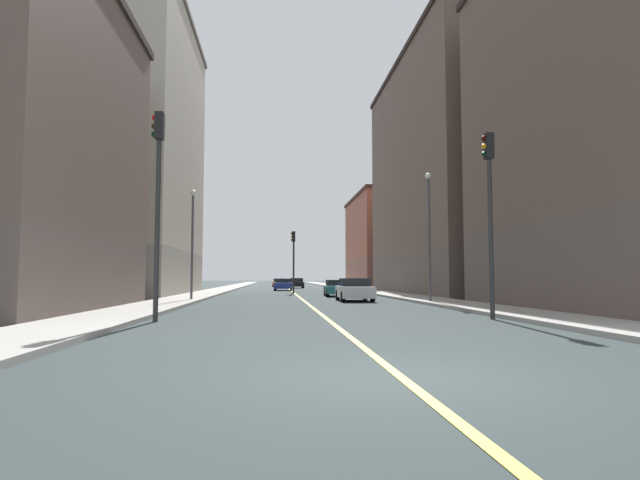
# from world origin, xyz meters

# --- Properties ---
(ground_plane) EXTENTS (400.00, 400.00, 0.00)m
(ground_plane) POSITION_xyz_m (0.00, 0.00, 0.00)
(ground_plane) COLOR #2B3535
(ground_plane) RESTS_ON ground
(sidewalk_left) EXTENTS (2.80, 168.00, 0.15)m
(sidewalk_left) POSITION_xyz_m (7.42, 49.00, 0.07)
(sidewalk_left) COLOR #9E9B93
(sidewalk_left) RESTS_ON ground
(sidewalk_right) EXTENTS (2.80, 168.00, 0.15)m
(sidewalk_right) POSITION_xyz_m (-7.42, 49.00, 0.07)
(sidewalk_right) COLOR #9E9B93
(sidewalk_right) RESTS_ON ground
(lane_center_stripe) EXTENTS (0.16, 154.00, 0.01)m
(lane_center_stripe) POSITION_xyz_m (0.00, 49.00, 0.01)
(lane_center_stripe) COLOR #E5D14C
(lane_center_stripe) RESTS_ON ground
(building_left_mid) EXTENTS (11.54, 24.79, 20.30)m
(building_left_mid) POSITION_xyz_m (14.44, 35.84, 10.16)
(building_left_mid) COLOR brown
(building_left_mid) RESTS_ON ground
(building_left_far) EXTENTS (11.54, 18.45, 12.14)m
(building_left_far) POSITION_xyz_m (14.44, 60.63, 6.08)
(building_left_far) COLOR brown
(building_left_far) RESTS_ON ground
(building_right_midblock) EXTENTS (11.54, 19.03, 22.80)m
(building_right_midblock) POSITION_xyz_m (-14.44, 35.20, 11.41)
(building_right_midblock) COLOR #9D9688
(building_right_midblock) RESTS_ON ground
(traffic_light_left_near) EXTENTS (0.40, 0.32, 6.45)m
(traffic_light_left_near) POSITION_xyz_m (5.60, 9.88, 4.14)
(traffic_light_left_near) COLOR #2D2D2D
(traffic_light_left_near) RESTS_ON ground
(traffic_light_right_near) EXTENTS (0.40, 0.32, 6.87)m
(traffic_light_right_near) POSITION_xyz_m (-5.63, 9.88, 4.38)
(traffic_light_right_near) COLOR #2D2D2D
(traffic_light_right_near) RESTS_ON ground
(traffic_light_median_far) EXTENTS (0.40, 0.32, 5.43)m
(traffic_light_median_far) POSITION_xyz_m (-0.13, 38.12, 3.55)
(traffic_light_median_far) COLOR #2D2D2D
(traffic_light_median_far) RESTS_ON ground
(street_lamp_left_near) EXTENTS (0.36, 0.36, 7.02)m
(street_lamp_left_near) POSITION_xyz_m (6.62, 20.31, 4.41)
(street_lamp_left_near) COLOR #4C4C51
(street_lamp_left_near) RESTS_ON ground
(street_lamp_right_near) EXTENTS (0.36, 0.36, 6.44)m
(street_lamp_right_near) POSITION_xyz_m (-6.62, 23.71, 4.10)
(street_lamp_right_near) COLOR #4C4C51
(street_lamp_right_near) RESTS_ON ground
(car_teal) EXTENTS (2.07, 4.45, 1.23)m
(car_teal) POSITION_xyz_m (2.98, 31.70, 0.61)
(car_teal) COLOR #196670
(car_teal) RESTS_ON ground
(car_black) EXTENTS (1.97, 4.13, 1.30)m
(car_black) POSITION_xyz_m (1.11, 61.02, 0.64)
(car_black) COLOR black
(car_black) RESTS_ON ground
(car_orange) EXTENTS (1.96, 3.96, 1.22)m
(car_orange) POSITION_xyz_m (-1.07, 69.71, 0.61)
(car_orange) COLOR orange
(car_orange) RESTS_ON ground
(car_white) EXTENTS (1.95, 4.09, 1.37)m
(car_white) POSITION_xyz_m (3.01, 23.67, 0.66)
(car_white) COLOR white
(car_white) RESTS_ON ground
(car_blue) EXTENTS (2.01, 4.29, 1.27)m
(car_blue) POSITION_xyz_m (-0.81, 48.92, 0.63)
(car_blue) COLOR #23389E
(car_blue) RESTS_ON ground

